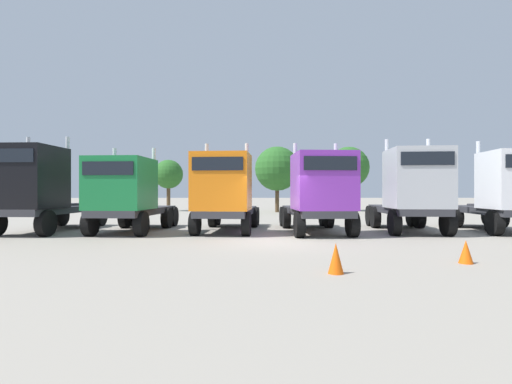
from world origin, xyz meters
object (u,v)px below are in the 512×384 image
semi_truck_white (507,191)px  semi_truck_purple (319,192)px  semi_truck_black (38,188)px  semi_truck_green (127,194)px  semi_truck_orange (225,193)px  traffic_cone_far (336,258)px  semi_truck_silver (413,190)px  traffic_cone_near (466,252)px

semi_truck_white → semi_truck_purple: bearing=-82.4°
semi_truck_black → semi_truck_green: size_ratio=1.04×
semi_truck_orange → traffic_cone_far: bearing=25.6°
semi_truck_black → semi_truck_silver: (16.90, -0.15, -0.06)m
semi_truck_white → traffic_cone_far: 12.74m
semi_truck_black → semi_truck_white: 21.16m
semi_truck_white → semi_truck_green: bearing=-84.7°
semi_truck_black → semi_truck_white: semi_truck_black is taller
traffic_cone_near → semi_truck_purple: bearing=110.8°
semi_truck_white → semi_truck_silver: bearing=-84.9°
semi_truck_black → semi_truck_green: 4.01m
semi_truck_silver → traffic_cone_far: 9.97m
semi_truck_purple → semi_truck_white: (8.55, 0.24, 0.03)m
semi_truck_black → semi_truck_purple: size_ratio=0.99×
semi_truck_green → semi_truck_white: 17.16m
traffic_cone_far → semi_truck_purple: bearing=82.1°
semi_truck_orange → traffic_cone_near: bearing=48.2°
semi_truck_green → traffic_cone_near: semi_truck_green is taller
semi_truck_black → traffic_cone_near: bearing=68.1°
semi_truck_black → semi_truck_green: bearing=93.5°
semi_truck_black → semi_truck_orange: bearing=94.1°
semi_truck_purple → semi_truck_green: bearing=-95.2°
traffic_cone_near → semi_truck_white: bearing=49.6°
semi_truck_green → traffic_cone_near: (11.18, -7.24, -1.47)m
semi_truck_orange → semi_truck_purple: semi_truck_orange is taller
semi_truck_purple → semi_truck_orange: bearing=-99.4°
semi_truck_orange → semi_truck_silver: 8.50m
semi_truck_green → traffic_cone_far: semi_truck_green is taller
traffic_cone_far → semi_truck_black: bearing=143.9°
semi_truck_black → traffic_cone_near: 16.91m
semi_truck_white → traffic_cone_near: semi_truck_white is taller
semi_truck_black → traffic_cone_far: (11.51, -8.39, -1.67)m
semi_truck_green → traffic_cone_far: size_ratio=8.70×
semi_truck_black → semi_truck_silver: semi_truck_black is taller
semi_truck_silver → traffic_cone_near: semi_truck_silver is taller
semi_truck_green → traffic_cone_near: bearing=61.5°
semi_truck_orange → semi_truck_white: bearing=94.1°
semi_truck_purple → semi_truck_white: size_ratio=1.02×
semi_truck_silver → semi_truck_white: (4.26, -0.06, -0.07)m
semi_truck_black → semi_truck_silver: 16.90m
semi_truck_silver → traffic_cone_far: size_ratio=8.57×
semi_truck_green → semi_truck_purple: (8.61, -0.45, 0.08)m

